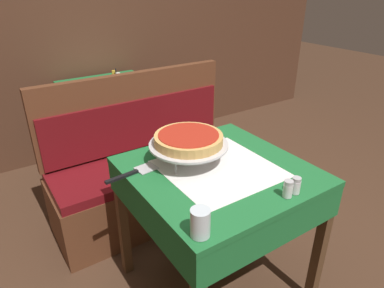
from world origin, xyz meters
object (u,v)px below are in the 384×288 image
dining_table_rear (111,97)px  condiment_caddy (117,82)px  pizza_pan_stand (189,145)px  booth_bench (150,176)px  dining_table_front (218,188)px  salt_shaker (288,189)px  pizza_server (133,173)px  water_glass_near (200,223)px  deep_dish_pizza (189,139)px  pepper_shaker (296,185)px

dining_table_rear → condiment_caddy: size_ratio=5.32×
dining_table_rear → pizza_pan_stand: (-0.17, -1.49, 0.19)m
dining_table_rear → booth_bench: (-0.07, -0.83, -0.36)m
pizza_pan_stand → dining_table_front: bearing=-58.3°
dining_table_front → pizza_pan_stand: size_ratio=2.10×
pizza_pan_stand → salt_shaker: size_ratio=5.10×
pizza_server → salt_shaker: 0.70m
pizza_pan_stand → pizza_server: pizza_pan_stand is taller
pizza_pan_stand → water_glass_near: size_ratio=3.58×
dining_table_rear → pizza_server: size_ratio=2.91×
booth_bench → water_glass_near: bearing=-107.4°
dining_table_front → dining_table_rear: bearing=87.1°
dining_table_rear → booth_bench: size_ratio=0.57×
deep_dish_pizza → dining_table_rear: bearing=83.6°
water_glass_near → salt_shaker: 0.44m
dining_table_rear → pizza_server: bearing=-107.2°
pizza_pan_stand → pepper_shaker: (0.23, -0.48, -0.05)m
dining_table_front → deep_dish_pizza: deep_dish_pizza is taller
deep_dish_pizza → dining_table_front: bearing=-58.3°
booth_bench → condiment_caddy: (0.11, 0.76, 0.50)m
deep_dish_pizza → water_glass_near: 0.55m
deep_dish_pizza → pizza_pan_stand: bearing=180.0°
booth_bench → condiment_caddy: booth_bench is taller
pizza_server → condiment_caddy: size_ratio=1.83×
dining_table_front → deep_dish_pizza: size_ratio=2.44×
water_glass_near → pizza_pan_stand: bearing=61.3°
water_glass_near → condiment_caddy: (0.47, 1.91, -0.01)m
dining_table_front → pizza_server: (-0.37, 0.18, 0.12)m
deep_dish_pizza → salt_shaker: size_ratio=4.39×
dining_table_rear → booth_bench: bearing=-94.8°
dining_table_rear → booth_bench: 0.90m
booth_bench → pepper_shaker: booth_bench is taller
deep_dish_pizza → salt_shaker: 0.52m
dining_table_front → pepper_shaker: 0.40m
salt_shaker → pepper_shaker: size_ratio=1.01×
dining_table_front → pizza_server: 0.43m
pizza_server → water_glass_near: bearing=-87.8°
deep_dish_pizza → condiment_caddy: 1.45m
dining_table_front → pizza_server: size_ratio=3.06×
dining_table_rear → pizza_server: 1.52m
booth_bench → salt_shaker: size_ratio=18.01×
condiment_caddy → pizza_server: bearing=-109.5°
dining_table_front → water_glass_near: water_glass_near is taller
pepper_shaker → condiment_caddy: bearing=90.6°
pizza_pan_stand → pizza_server: bearing=170.8°
water_glass_near → pepper_shaker: water_glass_near is taller
pizza_pan_stand → condiment_caddy: (0.21, 1.43, -0.05)m
deep_dish_pizza → water_glass_near: size_ratio=3.09×
deep_dish_pizza → salt_shaker: deep_dish_pizza is taller
dining_table_front → dining_table_rear: dining_table_rear is taller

